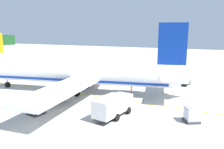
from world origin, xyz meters
name	(u,v)px	position (x,y,z in m)	size (l,w,h in m)	color
airliner_foreground	(77,73)	(5.65, 21.58, 3.39)	(34.39, 41.31, 11.90)	white
service_truck_fuel	(113,105)	(-2.09, 10.80, 1.53)	(6.45, 3.05, 2.72)	silver
service_truck_catering	(185,76)	(20.81, 5.42, 1.65)	(6.89, 2.87, 3.00)	white
cargo_container_near	(192,114)	(0.52, 1.82, 0.93)	(2.26, 2.26, 1.96)	#333338
cargo_container_mid	(36,107)	(-5.59, 20.26, 0.92)	(2.02, 2.02, 1.96)	#333338
crew_marshaller	(38,98)	(-2.63, 22.69, 1.01)	(0.62, 0.31, 1.71)	#191E33
crew_loader_left	(131,90)	(7.25, 11.96, 1.04)	(0.61, 0.34, 1.75)	#191E33
apron_guide_line	(96,97)	(4.62, 17.14, 0.01)	(0.30, 60.00, 0.01)	yellow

